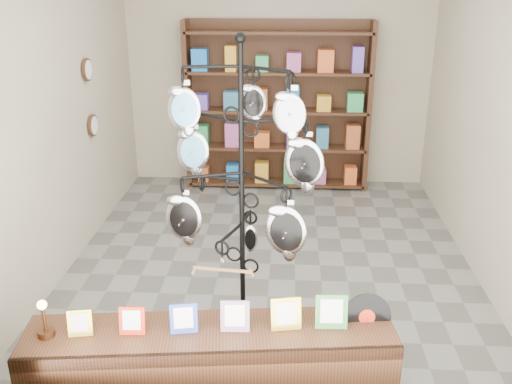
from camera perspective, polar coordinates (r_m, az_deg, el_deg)
ground at (r=5.81m, az=1.44°, el=-7.19°), size 5.00×5.00×0.00m
room_envelope at (r=5.19m, az=1.62°, el=11.07°), size 5.00×5.00×5.00m
display_tree at (r=4.19m, az=-1.45°, el=1.88°), size 1.23×1.17×2.38m
front_shelf at (r=3.99m, az=-4.49°, el=-17.11°), size 2.45×0.77×0.85m
back_shelving at (r=7.61m, az=2.16°, el=8.03°), size 2.42×0.36×2.20m
wall_clocks at (r=6.41m, az=-16.26°, el=9.01°), size 0.03×0.24×0.84m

